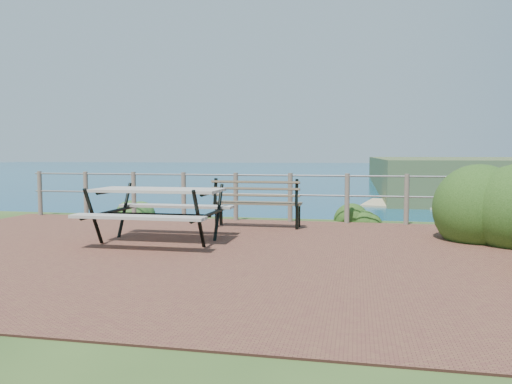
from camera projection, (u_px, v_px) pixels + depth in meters
ground at (181, 251)px, 7.22m from camera, size 10.00×7.00×0.12m
ocean at (350, 158)px, 202.72m from camera, size 1200.00×1200.00×0.00m
safety_railing at (236, 194)px, 10.46m from camera, size 9.40×0.10×1.00m
picnic_table at (159, 209)px, 7.85m from camera, size 2.00×1.73×0.84m
park_bench at (258, 196)px, 9.46m from camera, size 1.66×0.42×0.94m
shrub_right_front at (509, 242)px, 7.95m from camera, size 1.46×1.46×2.07m
shrub_right_edge at (508, 230)px, 9.31m from camera, size 0.99×0.99×1.42m
shrub_lip_west at (129, 215)px, 11.64m from camera, size 0.73×0.73×0.46m
shrub_lip_east at (362, 221)px, 10.51m from camera, size 0.80×0.80×0.55m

